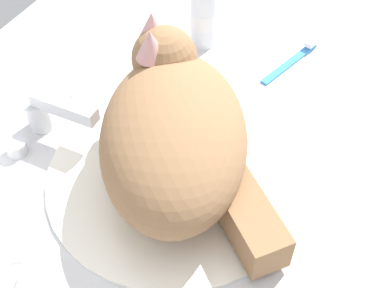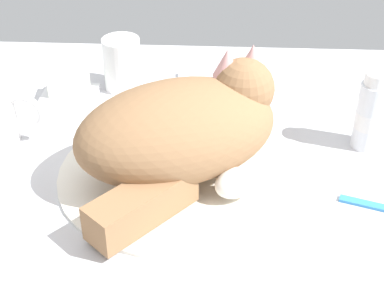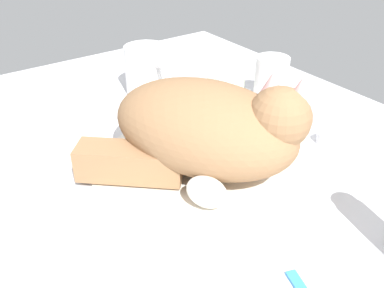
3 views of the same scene
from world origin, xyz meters
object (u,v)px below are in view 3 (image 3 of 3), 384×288
object	(u,v)px
rinse_cup	(271,80)
faucet	(295,117)
soap_bar	(226,81)
cat	(208,128)
coffee_mug	(147,71)

from	to	relation	value
rinse_cup	faucet	bearing A→B (deg)	-24.04
faucet	soap_bar	distance (cm)	19.34
faucet	cat	bearing A→B (deg)	-87.30
coffee_mug	rinse_cup	world-z (taller)	coffee_mug
cat	rinse_cup	world-z (taller)	cat
cat	coffee_mug	bearing A→B (deg)	166.54
faucet	rinse_cup	size ratio (longest dim) A/B	1.54
faucet	rinse_cup	world-z (taller)	rinse_cup
faucet	coffee_mug	world-z (taller)	coffee_mug
faucet	cat	world-z (taller)	cat
faucet	rinse_cup	distance (cm)	12.14
cat	rinse_cup	distance (cm)	27.00
faucet	cat	size ratio (longest dim) A/B	0.43
soap_bar	rinse_cup	bearing A→B (deg)	26.48
faucet	soap_bar	xyz separation A→B (cm)	(-19.32, 0.76, -0.50)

